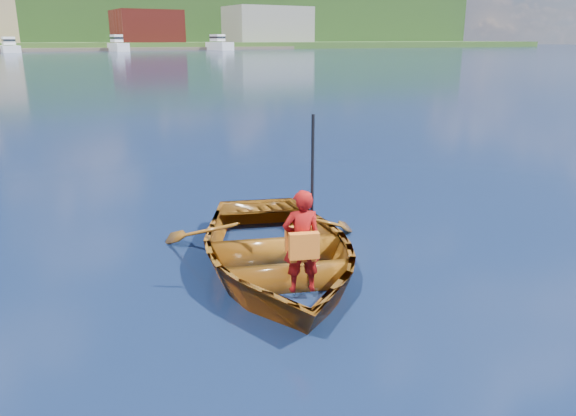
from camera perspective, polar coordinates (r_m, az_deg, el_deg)
ground at (r=7.25m, az=7.60°, el=-7.10°), size 600.00×600.00×0.00m
rowboat at (r=7.35m, az=-1.25°, el=-4.25°), size 4.13×4.87×0.86m
child_paddler at (r=6.40m, az=1.43°, el=-3.40°), size 0.51×0.42×2.03m
dock at (r=153.58m, az=-26.77°, el=14.12°), size 160.03×10.32×0.80m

